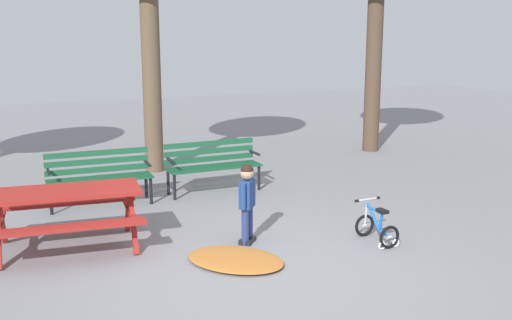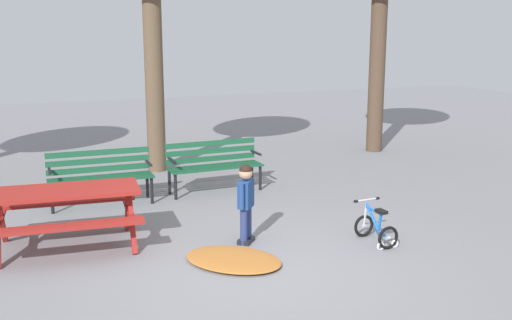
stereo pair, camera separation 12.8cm
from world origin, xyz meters
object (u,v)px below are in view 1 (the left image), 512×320
picnic_table (66,203)px  child_standing (247,197)px  park_bench_left (212,162)px  kids_bicycle (377,227)px  park_bench_far_left (99,173)px

picnic_table → child_standing: size_ratio=1.84×
picnic_table → child_standing: bearing=-18.1°
park_bench_left → kids_bicycle: 3.44m
picnic_table → park_bench_far_left: bearing=69.0°
park_bench_far_left → kids_bicycle: park_bench_far_left is taller
park_bench_left → kids_bicycle: bearing=-71.4°
kids_bicycle → park_bench_left: bearing=108.6°
park_bench_far_left → picnic_table: bearing=-111.0°
picnic_table → park_bench_far_left: park_bench_far_left is taller
picnic_table → park_bench_left: park_bench_left is taller
park_bench_far_left → park_bench_left: 1.90m
park_bench_left → child_standing: (-0.45, -2.60, 0.10)m
picnic_table → park_bench_left: 3.21m
park_bench_left → child_standing: 2.64m
park_bench_left → park_bench_far_left: bearing=-177.8°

